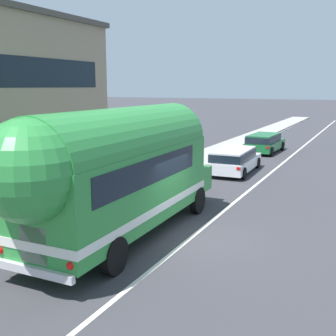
# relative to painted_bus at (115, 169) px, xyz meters

# --- Properties ---
(ground_plane) EXTENTS (300.00, 300.00, 0.00)m
(ground_plane) POSITION_rel_painted_bus_xyz_m (1.93, 1.41, -2.31)
(ground_plane) COLOR #38383D
(lane_markings) EXTENTS (4.03, 80.00, 0.01)m
(lane_markings) POSITION_rel_painted_bus_xyz_m (0.13, 13.41, -2.30)
(lane_markings) COLOR silver
(lane_markings) RESTS_ON ground
(sidewalk_slab) EXTENTS (2.50, 90.00, 0.15)m
(sidewalk_slab) POSITION_rel_painted_bus_xyz_m (-3.22, 11.41, -2.23)
(sidewalk_slab) COLOR #9E9B93
(sidewalk_slab) RESTS_ON ground
(painted_bus) EXTENTS (2.71, 10.39, 4.12)m
(painted_bus) POSITION_rel_painted_bus_xyz_m (0.00, 0.00, 0.00)
(painted_bus) COLOR #2D8C3D
(painted_bus) RESTS_ON ground
(car_lead) EXTENTS (2.11, 4.85, 1.37)m
(car_lead) POSITION_rel_painted_bus_xyz_m (0.10, 11.74, -1.51)
(car_lead) COLOR white
(car_lead) RESTS_ON ground
(car_second) EXTENTS (2.12, 4.71, 1.37)m
(car_second) POSITION_rel_painted_bus_xyz_m (-0.16, 19.77, -1.51)
(car_second) COLOR #196633
(car_second) RESTS_ON ground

